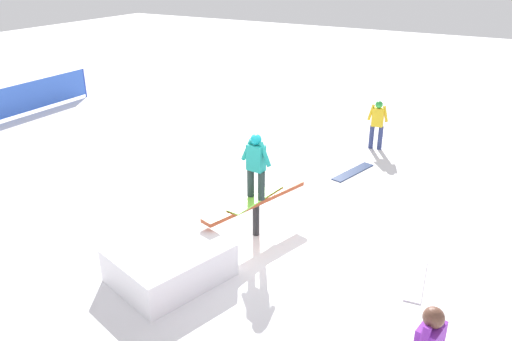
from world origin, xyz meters
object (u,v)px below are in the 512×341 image
Objects in this scene: loose_snowboard_white at (416,280)px; bystander_yellow at (377,122)px; rail_feature at (256,204)px; loose_snowboard_navy at (353,172)px; main_rider_on_rail at (256,168)px.

bystander_yellow is at bearing -163.95° from loose_snowboard_white.
loose_snowboard_navy is (3.92, -0.64, -0.66)m from rail_feature.
main_rider_on_rail reaches higher than loose_snowboard_navy.
bystander_yellow is 6.43m from loose_snowboard_white.
bystander_yellow reaches higher than rail_feature.
rail_feature reaches higher than loose_snowboard_navy.
bystander_yellow reaches higher than loose_snowboard_navy.
loose_snowboard_white is at bearing -132.85° from loose_snowboard_navy.
bystander_yellow is (5.87, -0.61, 0.12)m from rail_feature.
bystander_yellow is (5.87, -0.61, -0.64)m from main_rider_on_rail.
main_rider_on_rail is 4.22m from loose_snowboard_navy.
loose_snowboard_white is 4.63m from loose_snowboard_navy.
loose_snowboard_white is (-5.86, -2.54, -0.78)m from bystander_yellow.
loose_snowboard_navy is (3.90, 2.50, 0.00)m from loose_snowboard_white.
loose_snowboard_navy is at bearing -97.23° from bystander_yellow.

